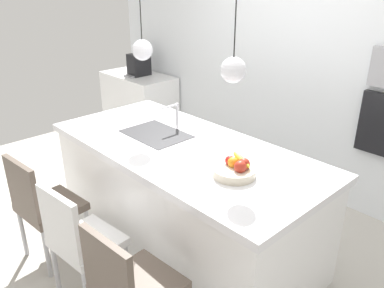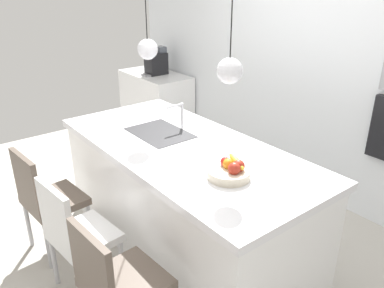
% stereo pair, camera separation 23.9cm
% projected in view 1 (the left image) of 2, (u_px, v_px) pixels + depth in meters
% --- Properties ---
extents(floor, '(6.60, 6.60, 0.00)m').
position_uv_depth(floor, '(184.00, 242.00, 3.45)').
color(floor, '#BCB7AD').
rests_on(floor, ground).
extents(back_wall, '(6.00, 0.10, 2.60)m').
position_uv_depth(back_wall, '(304.00, 68.00, 3.96)').
color(back_wall, white).
rests_on(back_wall, ground).
extents(kitchen_island, '(2.34, 1.08, 0.93)m').
position_uv_depth(kitchen_island, '(184.00, 197.00, 3.26)').
color(kitchen_island, white).
rests_on(kitchen_island, ground).
extents(sink_basin, '(0.56, 0.40, 0.02)m').
position_uv_depth(sink_basin, '(156.00, 134.00, 3.31)').
color(sink_basin, '#2D2D30').
rests_on(sink_basin, kitchen_island).
extents(faucet, '(0.02, 0.17, 0.22)m').
position_uv_depth(faucet, '(175.00, 112.00, 3.38)').
color(faucet, silver).
rests_on(faucet, kitchen_island).
extents(fruit_bowl, '(0.29, 0.29, 0.15)m').
position_uv_depth(fruit_bowl, '(236.00, 169.00, 2.60)').
color(fruit_bowl, beige).
rests_on(fruit_bowl, kitchen_island).
extents(side_counter, '(1.10, 0.60, 0.87)m').
position_uv_depth(side_counter, '(139.00, 104.00, 5.68)').
color(side_counter, white).
rests_on(side_counter, ground).
extents(coffee_machine, '(0.20, 0.35, 0.38)m').
position_uv_depth(coffee_machine, '(139.00, 64.00, 5.41)').
color(coffee_machine, black).
rests_on(coffee_machine, side_counter).
extents(chair_near, '(0.48, 0.47, 0.94)m').
position_uv_depth(chair_near, '(42.00, 204.00, 3.05)').
color(chair_near, brown).
rests_on(chair_near, ground).
extents(chair_middle, '(0.48, 0.45, 0.92)m').
position_uv_depth(chair_middle, '(79.00, 238.00, 2.66)').
color(chair_middle, silver).
rests_on(chair_middle, ground).
extents(chair_far, '(0.47, 0.48, 0.93)m').
position_uv_depth(chair_far, '(130.00, 286.00, 2.25)').
color(chair_far, brown).
rests_on(chair_far, ground).
extents(pendant_light_left, '(0.17, 0.17, 0.77)m').
position_uv_depth(pendant_light_left, '(142.00, 50.00, 3.12)').
color(pendant_light_left, silver).
extents(pendant_light_right, '(0.17, 0.17, 0.77)m').
position_uv_depth(pendant_light_right, '(233.00, 70.00, 2.47)').
color(pendant_light_right, silver).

